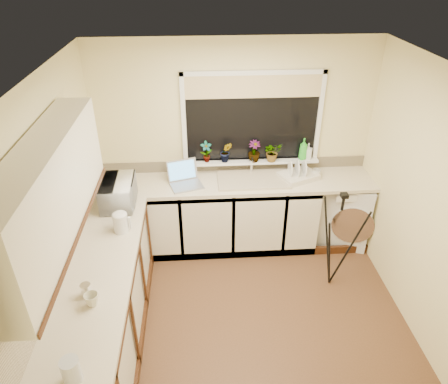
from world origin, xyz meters
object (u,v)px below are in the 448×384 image
(glass_jug, at_px, (71,370))
(soap_bottle_clear, at_px, (308,151))
(microwave, at_px, (118,193))
(plant_c, at_px, (254,151))
(tripod, at_px, (336,241))
(cup_back, at_px, (316,173))
(kettle, at_px, (121,223))
(soap_bottle_green, at_px, (303,149))
(washing_machine, at_px, (345,210))
(plant_a, at_px, (206,152))
(cup_left, at_px, (92,300))
(plant_b, at_px, (226,152))
(plant_d, at_px, (272,152))
(laptop, at_px, (185,178))
(steel_jar, at_px, (86,290))
(dish_rack, at_px, (298,176))

(glass_jug, distance_m, soap_bottle_clear, 3.42)
(microwave, height_order, plant_c, plant_c)
(tripod, relative_size, microwave, 2.34)
(soap_bottle_clear, bearing_deg, cup_back, -65.54)
(plant_c, bearing_deg, glass_jug, -119.08)
(kettle, distance_m, soap_bottle_green, 2.29)
(washing_machine, bearing_deg, tripod, -95.66)
(plant_a, relative_size, cup_left, 2.31)
(plant_b, height_order, soap_bottle_green, soap_bottle_green)
(soap_bottle_clear, xyz_separation_m, cup_left, (-2.14, -2.05, -0.20))
(plant_a, height_order, cup_back, plant_a)
(microwave, xyz_separation_m, plant_a, (0.94, 0.63, 0.14))
(plant_d, bearing_deg, laptop, -168.34)
(laptop, bearing_deg, plant_c, -1.99)
(plant_b, distance_m, cup_left, 2.36)
(kettle, bearing_deg, steel_jar, -99.71)
(plant_b, xyz_separation_m, cup_back, (1.05, -0.16, -0.23))
(laptop, relative_size, plant_c, 1.69)
(steel_jar, bearing_deg, microwave, 87.69)
(glass_jug, xyz_separation_m, plant_c, (1.48, 2.66, 0.19))
(plant_c, height_order, cup_left, plant_c)
(tripod, xyz_separation_m, plant_a, (-1.32, 1.01, 0.60))
(steel_jar, bearing_deg, soap_bottle_clear, 41.63)
(soap_bottle_clear, height_order, cup_left, soap_bottle_clear)
(steel_jar, bearing_deg, plant_b, 57.84)
(tripod, relative_size, cup_left, 10.48)
(plant_b, distance_m, soap_bottle_green, 0.92)
(steel_jar, height_order, cup_back, steel_jar)
(washing_machine, bearing_deg, plant_b, -167.60)
(plant_c, distance_m, plant_d, 0.22)
(washing_machine, height_order, plant_d, plant_d)
(kettle, xyz_separation_m, plant_a, (0.85, 1.11, 0.18))
(glass_jug, bearing_deg, plant_c, 60.92)
(kettle, distance_m, plant_d, 1.96)
(dish_rack, bearing_deg, glass_jug, -152.33)
(dish_rack, bearing_deg, plant_d, 124.00)
(plant_a, bearing_deg, soap_bottle_clear, 0.03)
(plant_c, bearing_deg, dish_rack, -20.53)
(glass_jug, height_order, steel_jar, glass_jug)
(washing_machine, bearing_deg, soap_bottle_clear, 178.33)
(kettle, relative_size, plant_c, 0.73)
(glass_jug, height_order, cup_back, glass_jug)
(washing_machine, distance_m, plant_c, 1.38)
(glass_jug, xyz_separation_m, cup_left, (-0.01, 0.63, -0.04))
(glass_jug, height_order, soap_bottle_green, soap_bottle_green)
(washing_machine, xyz_separation_m, glass_jug, (-2.62, -2.49, 0.57))
(plant_a, bearing_deg, plant_c, -1.73)
(dish_rack, relative_size, cup_left, 3.75)
(washing_machine, height_order, plant_c, plant_c)
(microwave, relative_size, cup_left, 4.47)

